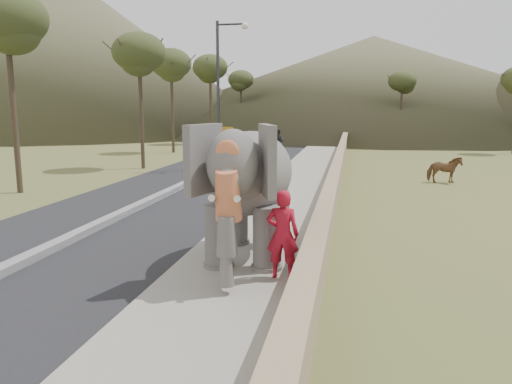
% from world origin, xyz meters
% --- Properties ---
extents(ground, '(160.00, 160.00, 0.00)m').
position_xyz_m(ground, '(0.00, 0.00, 0.00)').
color(ground, olive).
rests_on(ground, ground).
extents(road, '(7.00, 120.00, 0.03)m').
position_xyz_m(road, '(-5.00, 10.00, 0.01)').
color(road, black).
rests_on(road, ground).
extents(median, '(0.35, 120.00, 0.22)m').
position_xyz_m(median, '(-5.00, 10.00, 0.11)').
color(median, black).
rests_on(median, ground).
extents(walkway, '(3.00, 120.00, 0.15)m').
position_xyz_m(walkway, '(0.00, 10.00, 0.07)').
color(walkway, '#9E9687').
rests_on(walkway, ground).
extents(parapet, '(0.30, 120.00, 1.10)m').
position_xyz_m(parapet, '(1.65, 10.00, 0.55)').
color(parapet, tan).
rests_on(parapet, ground).
extents(lamppost, '(1.76, 0.36, 8.00)m').
position_xyz_m(lamppost, '(-4.69, 15.57, 4.87)').
color(lamppost, '#323238').
rests_on(lamppost, ground).
extents(signboard, '(0.60, 0.08, 2.40)m').
position_xyz_m(signboard, '(-4.50, 15.55, 1.64)').
color(signboard, '#2D2D33').
rests_on(signboard, ground).
extents(cow, '(1.50, 0.70, 1.26)m').
position_xyz_m(cow, '(6.49, 13.02, 0.63)').
color(cow, brown).
rests_on(cow, ground).
extents(hill_left, '(60.00, 60.00, 22.00)m').
position_xyz_m(hill_left, '(-38.00, 55.00, 11.00)').
color(hill_left, brown).
rests_on(hill_left, ground).
extents(hill_far, '(80.00, 80.00, 14.00)m').
position_xyz_m(hill_far, '(5.00, 70.00, 7.00)').
color(hill_far, brown).
rests_on(hill_far, ground).
extents(elephant_and_man, '(2.37, 4.23, 3.03)m').
position_xyz_m(elephant_and_man, '(0.02, -0.22, 1.65)').
color(elephant_and_man, slate).
rests_on(elephant_and_man, ground).
extents(motorcyclist, '(1.40, 1.70, 2.00)m').
position_xyz_m(motorcyclist, '(-2.82, 22.04, 0.82)').
color(motorcyclist, maroon).
rests_on(motorcyclist, ground).
extents(trees, '(48.00, 41.46, 8.35)m').
position_xyz_m(trees, '(1.68, 28.54, 3.84)').
color(trees, '#473828').
rests_on(trees, ground).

